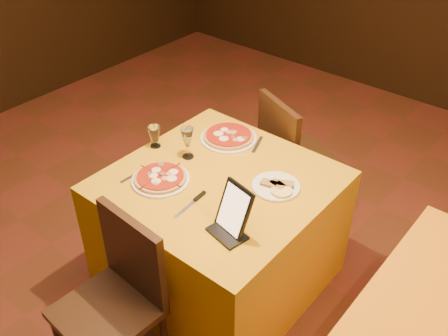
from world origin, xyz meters
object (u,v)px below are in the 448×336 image
Objects in this scene: pizza_near at (161,179)px; tablet at (234,209)px; chair_main_near at (106,312)px; pizza_far at (229,137)px; main_table at (220,231)px; water_glass at (155,137)px; chair_main_far at (300,157)px; wine_glass at (187,143)px.

tablet is (0.53, -0.04, 0.10)m from pizza_near.
chair_main_near reaches higher than pizza_far.
pizza_near reaches higher than main_table.
water_glass reaches higher than pizza_near.
main_table is 3.57× the size of pizza_near.
main_table is at bearing 112.91° from chair_main_far.
pizza_near is at bearing 100.39° from chair_main_far.
wine_glass reaches higher than main_table.
wine_glass is (-0.27, 0.86, 0.39)m from chair_main_near.
main_table is 0.63m from tablet.
water_glass reaches higher than pizza_far.
chair_main_far is at bearing 70.88° from wine_glass.
chair_main_near is 3.73× the size of tablet.
main_table is at bearing -0.91° from water_glass.
chair_main_far is (0.00, 1.65, 0.00)m from chair_main_near.
pizza_far is at bearing 142.21° from tablet.
pizza_far is (-0.22, 0.34, 0.39)m from main_table.
chair_main_near is 0.76m from tablet.
pizza_near is 2.37× the size of water_glass.
chair_main_near is 1.65m from chair_main_far.
pizza_near is (-0.23, -0.21, 0.39)m from main_table.
wine_glass reaches higher than water_glass.
water_glass is at bearing 82.05° from chair_main_far.
pizza_far reaches higher than main_table.
pizza_far is (-0.22, 1.16, 0.31)m from chair_main_near.
tablet is at bearing -4.39° from pizza_near.
chair_main_near is 4.79× the size of wine_glass.
tablet is at bearing -27.46° from wine_glass.
wine_glass is (-0.06, -0.29, 0.08)m from pizza_far.
chair_main_far is at bearing 77.48° from pizza_near.
wine_glass is (-0.04, 0.26, 0.08)m from pizza_near.
pizza_near is at bearing -39.27° from water_glass.
chair_main_far reaches higher than main_table.
chair_main_near is 0.72m from pizza_near.
chair_main_near is 7.00× the size of water_glass.
tablet reaches higher than wine_glass.
chair_main_far is at bearing 93.27° from chair_main_near.
main_table is 0.66m from water_glass.
tablet reaches higher than chair_main_far.
chair_main_far is 1.11m from pizza_near.
chair_main_near is 1.00× the size of chair_main_far.
tablet reaches higher than main_table.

